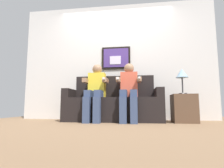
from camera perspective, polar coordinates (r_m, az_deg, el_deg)
ground_plane at (r=3.22m, az=-0.37°, el=-12.14°), size 5.54×5.54×0.00m
back_wall_assembly at (r=4.09m, az=1.17°, el=7.37°), size 4.26×0.10×2.60m
couch at (r=3.53m, az=0.39°, el=-6.61°), size 1.86×0.58×0.90m
person_on_left at (r=3.43m, az=-5.17°, el=-1.67°), size 0.46×0.56×1.11m
person_on_right at (r=3.35m, az=5.35°, el=-1.53°), size 0.46×0.56×1.11m
side_table_right at (r=3.49m, az=21.66°, el=-7.14°), size 0.40×0.40×0.50m
table_lamp at (r=3.50m, az=21.15°, el=2.83°), size 0.22×0.22×0.46m
spare_remote_on_table at (r=3.44m, az=21.28°, el=-2.84°), size 0.04×0.13×0.02m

